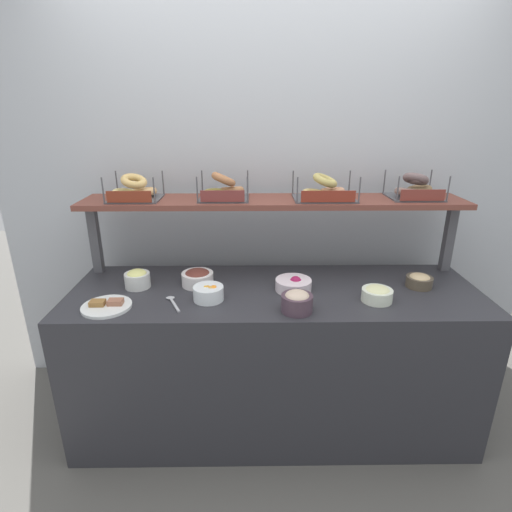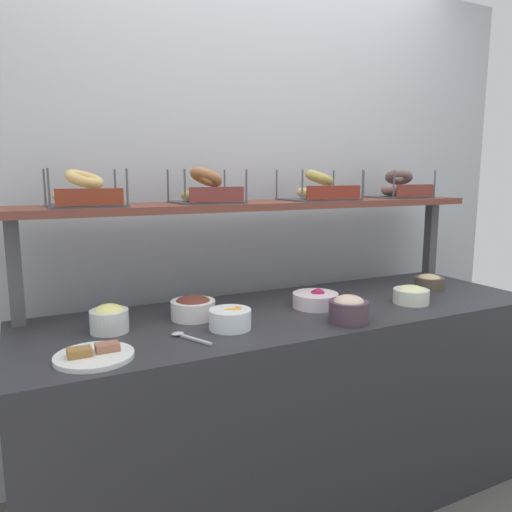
{
  "view_description": "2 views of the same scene",
  "coord_description": "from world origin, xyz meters",
  "px_view_note": "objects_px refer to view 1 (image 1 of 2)",
  "views": [
    {
      "loc": [
        -0.13,
        -1.94,
        1.75
      ],
      "look_at": [
        -0.1,
        0.0,
        1.04
      ],
      "focal_mm": 28.25,
      "sensor_mm": 36.0,
      "label": 1
    },
    {
      "loc": [
        -1.01,
        -1.66,
        1.4
      ],
      "look_at": [
        -0.17,
        0.01,
        1.08
      ],
      "focal_mm": 34.15,
      "sensor_mm": 36.0,
      "label": 2
    }
  ],
  "objects_px": {
    "bowl_egg_salad": "(137,278)",
    "bowl_beet_salad": "(294,284)",
    "serving_plate_white": "(107,306)",
    "bagel_basket_plain": "(134,191)",
    "bowl_hummus": "(419,281)",
    "bagel_basket_sesame": "(324,191)",
    "bagel_basket_poppy": "(414,189)",
    "bagel_basket_everything": "(223,190)",
    "bowl_potato_salad": "(377,294)",
    "bowl_tuna_salad": "(297,301)",
    "serving_spoon_near_plate": "(172,301)",
    "bowl_chocolate_spread": "(198,277)",
    "bowl_fruit_salad": "(209,293)"
  },
  "relations": [
    {
      "from": "bowl_beet_salad",
      "to": "bagel_basket_plain",
      "type": "distance_m",
      "value": 1.01
    },
    {
      "from": "bowl_tuna_salad",
      "to": "bowl_beet_salad",
      "type": "distance_m",
      "value": 0.24
    },
    {
      "from": "bowl_hummus",
      "to": "serving_plate_white",
      "type": "xyz_separation_m",
      "value": [
        -1.6,
        -0.23,
        -0.02
      ]
    },
    {
      "from": "bowl_hummus",
      "to": "bowl_chocolate_spread",
      "type": "bearing_deg",
      "value": 178.18
    },
    {
      "from": "bagel_basket_poppy",
      "to": "bowl_hummus",
      "type": "bearing_deg",
      "value": -92.16
    },
    {
      "from": "serving_plate_white",
      "to": "serving_spoon_near_plate",
      "type": "relative_size",
      "value": 1.44
    },
    {
      "from": "serving_spoon_near_plate",
      "to": "bagel_basket_sesame",
      "type": "bearing_deg",
      "value": 26.67
    },
    {
      "from": "bowl_egg_salad",
      "to": "serving_plate_white",
      "type": "relative_size",
      "value": 0.57
    },
    {
      "from": "bowl_beet_salad",
      "to": "bagel_basket_sesame",
      "type": "height_order",
      "value": "bagel_basket_sesame"
    },
    {
      "from": "bagel_basket_everything",
      "to": "serving_spoon_near_plate",
      "type": "bearing_deg",
      "value": -120.01
    },
    {
      "from": "bowl_potato_salad",
      "to": "serving_plate_white",
      "type": "xyz_separation_m",
      "value": [
        -1.32,
        -0.06,
        -0.03
      ]
    },
    {
      "from": "bowl_hummus",
      "to": "serving_spoon_near_plate",
      "type": "xyz_separation_m",
      "value": [
        -1.29,
        -0.17,
        -0.03
      ]
    },
    {
      "from": "bowl_chocolate_spread",
      "to": "bagel_basket_plain",
      "type": "height_order",
      "value": "bagel_basket_plain"
    },
    {
      "from": "bagel_basket_sesame",
      "to": "bowl_chocolate_spread",
      "type": "bearing_deg",
      "value": -164.76
    },
    {
      "from": "bowl_hummus",
      "to": "bagel_basket_plain",
      "type": "relative_size",
      "value": 0.5
    },
    {
      "from": "bowl_potato_salad",
      "to": "bowl_tuna_salad",
      "type": "xyz_separation_m",
      "value": [
        -0.41,
        -0.1,
        0.01
      ]
    },
    {
      "from": "bagel_basket_sesame",
      "to": "bagel_basket_poppy",
      "type": "xyz_separation_m",
      "value": [
        0.51,
        0.03,
        0.0
      ]
    },
    {
      "from": "bowl_hummus",
      "to": "serving_spoon_near_plate",
      "type": "relative_size",
      "value": 0.85
    },
    {
      "from": "bowl_hummus",
      "to": "bowl_beet_salad",
      "type": "bearing_deg",
      "value": -177.1
    },
    {
      "from": "serving_spoon_near_plate",
      "to": "bagel_basket_poppy",
      "type": "xyz_separation_m",
      "value": [
        1.3,
        0.43,
        0.47
      ]
    },
    {
      "from": "bowl_hummus",
      "to": "serving_plate_white",
      "type": "distance_m",
      "value": 1.62
    },
    {
      "from": "bowl_potato_salad",
      "to": "bowl_tuna_salad",
      "type": "bearing_deg",
      "value": -165.94
    },
    {
      "from": "bowl_egg_salad",
      "to": "bagel_basket_everything",
      "type": "relative_size",
      "value": 0.49
    },
    {
      "from": "bowl_beet_salad",
      "to": "bagel_basket_poppy",
      "type": "height_order",
      "value": "bagel_basket_poppy"
    },
    {
      "from": "bagel_basket_poppy",
      "to": "bagel_basket_sesame",
      "type": "bearing_deg",
      "value": -177.04
    },
    {
      "from": "bowl_chocolate_spread",
      "to": "serving_spoon_near_plate",
      "type": "bearing_deg",
      "value": -115.57
    },
    {
      "from": "bagel_basket_poppy",
      "to": "bowl_fruit_salad",
      "type": "bearing_deg",
      "value": -160.57
    },
    {
      "from": "bowl_tuna_salad",
      "to": "bagel_basket_poppy",
      "type": "relative_size",
      "value": 0.52
    },
    {
      "from": "bowl_hummus",
      "to": "serving_spoon_near_plate",
      "type": "bearing_deg",
      "value": -172.41
    },
    {
      "from": "bowl_beet_salad",
      "to": "bagel_basket_everything",
      "type": "bearing_deg",
      "value": 143.47
    },
    {
      "from": "bagel_basket_plain",
      "to": "bowl_tuna_salad",
      "type": "bearing_deg",
      "value": -30.54
    },
    {
      "from": "bowl_egg_salad",
      "to": "bagel_basket_plain",
      "type": "xyz_separation_m",
      "value": [
        -0.03,
        0.22,
        0.43
      ]
    },
    {
      "from": "bowl_beet_salad",
      "to": "bagel_basket_poppy",
      "type": "relative_size",
      "value": 0.66
    },
    {
      "from": "bowl_tuna_salad",
      "to": "serving_plate_white",
      "type": "distance_m",
      "value": 0.91
    },
    {
      "from": "serving_plate_white",
      "to": "bagel_basket_plain",
      "type": "height_order",
      "value": "bagel_basket_plain"
    },
    {
      "from": "bowl_beet_salad",
      "to": "bagel_basket_everything",
      "type": "xyz_separation_m",
      "value": [
        -0.37,
        0.28,
        0.45
      ]
    },
    {
      "from": "bowl_hummus",
      "to": "bowl_tuna_salad",
      "type": "bearing_deg",
      "value": -158.57
    },
    {
      "from": "serving_spoon_near_plate",
      "to": "bagel_basket_sesame",
      "type": "height_order",
      "value": "bagel_basket_sesame"
    },
    {
      "from": "serving_plate_white",
      "to": "bagel_basket_poppy",
      "type": "relative_size",
      "value": 0.82
    },
    {
      "from": "bowl_beet_salad",
      "to": "bagel_basket_poppy",
      "type": "xyz_separation_m",
      "value": [
        0.69,
        0.29,
        0.45
      ]
    },
    {
      "from": "bowl_egg_salad",
      "to": "serving_spoon_near_plate",
      "type": "height_order",
      "value": "bowl_egg_salad"
    },
    {
      "from": "bowl_potato_salad",
      "to": "bowl_chocolate_spread",
      "type": "distance_m",
      "value": 0.94
    },
    {
      "from": "bowl_chocolate_spread",
      "to": "bagel_basket_everything",
      "type": "distance_m",
      "value": 0.5
    },
    {
      "from": "bowl_egg_salad",
      "to": "bowl_beet_salad",
      "type": "bearing_deg",
      "value": -3.34
    },
    {
      "from": "bowl_fruit_salad",
      "to": "bagel_basket_poppy",
      "type": "xyz_separation_m",
      "value": [
        1.12,
        0.4,
        0.44
      ]
    },
    {
      "from": "bowl_tuna_salad",
      "to": "bagel_basket_plain",
      "type": "bearing_deg",
      "value": 149.46
    },
    {
      "from": "serving_spoon_near_plate",
      "to": "bowl_chocolate_spread",
      "type": "bearing_deg",
      "value": 64.43
    },
    {
      "from": "bagel_basket_poppy",
      "to": "bagel_basket_plain",
      "type": "bearing_deg",
      "value": -179.26
    },
    {
      "from": "serving_spoon_near_plate",
      "to": "bagel_basket_poppy",
      "type": "relative_size",
      "value": 0.57
    },
    {
      "from": "bowl_beet_salad",
      "to": "bagel_basket_poppy",
      "type": "distance_m",
      "value": 0.87
    }
  ]
}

